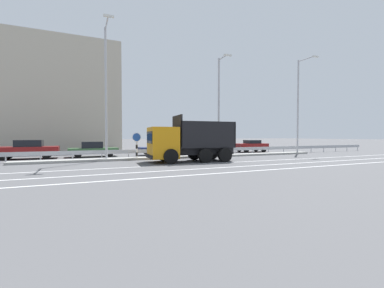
# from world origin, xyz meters

# --- Properties ---
(ground_plane) EXTENTS (320.00, 320.00, 0.00)m
(ground_plane) POSITION_xyz_m (0.00, 0.00, 0.00)
(ground_plane) COLOR #4C4C4F
(lane_strip_0) EXTENTS (49.60, 0.16, 0.01)m
(lane_strip_0) POSITION_xyz_m (-1.36, -2.22, 0.00)
(lane_strip_0) COLOR silver
(lane_strip_0) RESTS_ON ground_plane
(lane_strip_1) EXTENTS (49.60, 0.16, 0.01)m
(lane_strip_1) POSITION_xyz_m (-1.36, -4.63, 0.00)
(lane_strip_1) COLOR silver
(lane_strip_1) RESTS_ON ground_plane
(lane_strip_2) EXTENTS (49.60, 0.16, 0.01)m
(lane_strip_2) POSITION_xyz_m (-1.36, -6.63, 0.00)
(lane_strip_2) COLOR silver
(lane_strip_2) RESTS_ON ground_plane
(median_island) EXTENTS (27.28, 1.10, 0.18)m
(median_island) POSITION_xyz_m (0.00, 2.72, 0.09)
(median_island) COLOR gray
(median_island) RESTS_ON ground_plane
(median_guardrail) EXTENTS (49.60, 0.09, 0.78)m
(median_guardrail) POSITION_xyz_m (-0.00, 3.74, 0.57)
(median_guardrail) COLOR #9EA0A5
(median_guardrail) RESTS_ON ground_plane
(dump_truck) EXTENTS (6.60, 3.18, 3.44)m
(dump_truck) POSITION_xyz_m (-2.21, -0.34, 1.30)
(dump_truck) COLOR orange
(dump_truck) RESTS_ON ground_plane
(median_road_sign) EXTENTS (0.69, 0.16, 2.17)m
(median_road_sign) POSITION_xyz_m (-4.85, 2.72, 1.13)
(median_road_sign) COLOR white
(median_road_sign) RESTS_ON ground_plane
(street_lamp_1) EXTENTS (0.70, 2.77, 10.26)m
(street_lamp_1) POSITION_xyz_m (-7.17, 2.65, 5.69)
(street_lamp_1) COLOR #ADADB2
(street_lamp_1) RESTS_ON ground_plane
(street_lamp_2) EXTENTS (0.71, 1.95, 9.08)m
(street_lamp_2) POSITION_xyz_m (2.74, 2.50, 4.99)
(street_lamp_2) COLOR #ADADB2
(street_lamp_2) RESTS_ON ground_plane
(street_lamp_3) EXTENTS (0.70, 2.38, 10.12)m
(street_lamp_3) POSITION_xyz_m (12.67, 2.51, 5.57)
(street_lamp_3) COLOR #ADADB2
(street_lamp_3) RESTS_ON ground_plane
(parked_car_1) EXTENTS (4.72, 2.00, 1.59)m
(parked_car_1) POSITION_xyz_m (-13.03, 7.19, 0.79)
(parked_car_1) COLOR maroon
(parked_car_1) RESTS_ON ground_plane
(parked_car_2) EXTENTS (4.31, 1.93, 1.41)m
(parked_car_2) POSITION_xyz_m (-7.90, 7.33, 0.70)
(parked_car_2) COLOR #335B33
(parked_car_2) RESTS_ON ground_plane
(parked_car_3) EXTENTS (4.88, 1.81, 1.38)m
(parked_car_3) POSITION_xyz_m (-1.18, 7.08, 0.69)
(parked_car_3) COLOR navy
(parked_car_3) RESTS_ON ground_plane
(parked_car_4) EXTENTS (4.40, 2.12, 1.30)m
(parked_car_4) POSITION_xyz_m (4.87, 7.09, 0.68)
(parked_car_4) COLOR navy
(parked_car_4) RESTS_ON ground_plane
(parked_car_5) EXTENTS (3.98, 1.97, 1.44)m
(parked_car_5) POSITION_xyz_m (9.93, 7.15, 0.74)
(parked_car_5) COLOR maroon
(parked_car_5) RESTS_ON ground_plane
(background_building_0) EXTENTS (13.29, 8.04, 13.68)m
(background_building_0) POSITION_xyz_m (-10.71, 18.91, 6.84)
(background_building_0) COLOR #B7AD99
(background_building_0) RESTS_ON ground_plane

